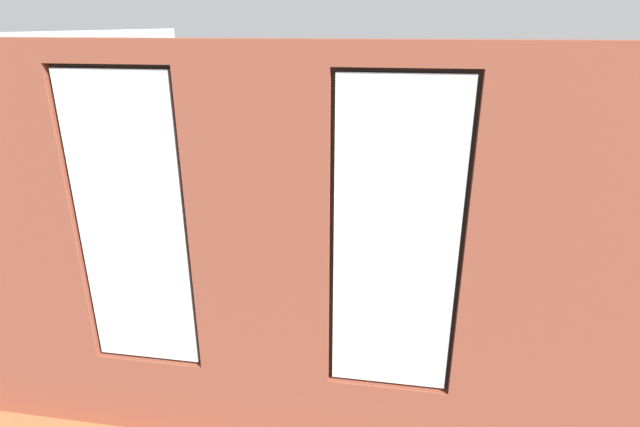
{
  "coord_description": "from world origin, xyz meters",
  "views": [
    {
      "loc": [
        -0.91,
        5.94,
        3.16
      ],
      "look_at": [
        -0.01,
        0.4,
        1.01
      ],
      "focal_mm": 28.0,
      "sensor_mm": 36.0,
      "label": 1
    }
  ],
  "objects_px": {
    "candle_jar": "(317,237)",
    "potted_plant_corner_near_left": "(496,193)",
    "potted_plant_foreground_right": "(208,169)",
    "potted_plant_near_tv": "(122,260)",
    "remote_black": "(333,248)",
    "media_console": "(128,245)",
    "tv_flatscreen": "(122,202)",
    "couch_by_window": "(241,351)",
    "coffee_table": "(327,248)",
    "cup_ceramic": "(354,239)",
    "potted_plant_between_couches": "(392,346)",
    "couch_left": "(520,282)",
    "papasan_chair": "(315,190)",
    "potted_plant_by_left_couch": "(470,232)"
  },
  "relations": [
    {
      "from": "candle_jar",
      "to": "potted_plant_corner_near_left",
      "type": "relative_size",
      "value": 0.1
    },
    {
      "from": "candle_jar",
      "to": "potted_plant_foreground_right",
      "type": "relative_size",
      "value": 0.08
    },
    {
      "from": "potted_plant_near_tv",
      "to": "remote_black",
      "type": "bearing_deg",
      "value": -155.58
    },
    {
      "from": "media_console",
      "to": "tv_flatscreen",
      "type": "bearing_deg",
      "value": -90.0
    },
    {
      "from": "couch_by_window",
      "to": "coffee_table",
      "type": "distance_m",
      "value": 2.31
    },
    {
      "from": "cup_ceramic",
      "to": "potted_plant_near_tv",
      "type": "distance_m",
      "value": 2.89
    },
    {
      "from": "couch_by_window",
      "to": "coffee_table",
      "type": "bearing_deg",
      "value": -101.62
    },
    {
      "from": "coffee_table",
      "to": "potted_plant_between_couches",
      "type": "xyz_separation_m",
      "value": [
        -0.9,
        2.22,
        0.14
      ]
    },
    {
      "from": "tv_flatscreen",
      "to": "potted_plant_foreground_right",
      "type": "distance_m",
      "value": 2.38
    },
    {
      "from": "tv_flatscreen",
      "to": "potted_plant_between_couches",
      "type": "relative_size",
      "value": 1.31
    },
    {
      "from": "media_console",
      "to": "cup_ceramic",
      "type": "bearing_deg",
      "value": -175.06
    },
    {
      "from": "couch_left",
      "to": "papasan_chair",
      "type": "xyz_separation_m",
      "value": [
        2.9,
        -2.7,
        0.11
      ]
    },
    {
      "from": "media_console",
      "to": "potted_plant_corner_near_left",
      "type": "height_order",
      "value": "potted_plant_corner_near_left"
    },
    {
      "from": "potted_plant_near_tv",
      "to": "potted_plant_between_couches",
      "type": "height_order",
      "value": "potted_plant_near_tv"
    },
    {
      "from": "papasan_chair",
      "to": "potted_plant_between_couches",
      "type": "height_order",
      "value": "potted_plant_between_couches"
    },
    {
      "from": "couch_by_window",
      "to": "papasan_chair",
      "type": "distance_m",
      "value": 4.5
    },
    {
      "from": "potted_plant_corner_near_left",
      "to": "potted_plant_between_couches",
      "type": "height_order",
      "value": "potted_plant_corner_near_left"
    },
    {
      "from": "media_console",
      "to": "potted_plant_by_left_couch",
      "type": "height_order",
      "value": "media_console"
    },
    {
      "from": "tv_flatscreen",
      "to": "potted_plant_between_couches",
      "type": "xyz_separation_m",
      "value": [
        -3.69,
        2.09,
        -0.4
      ]
    },
    {
      "from": "couch_by_window",
      "to": "potted_plant_by_left_couch",
      "type": "bearing_deg",
      "value": -126.83
    },
    {
      "from": "remote_black",
      "to": "media_console",
      "type": "bearing_deg",
      "value": -93.57
    },
    {
      "from": "media_console",
      "to": "couch_by_window",
      "type": "bearing_deg",
      "value": 137.33
    },
    {
      "from": "couch_left",
      "to": "media_console",
      "type": "height_order",
      "value": "couch_left"
    },
    {
      "from": "remote_black",
      "to": "potted_plant_foreground_right",
      "type": "distance_m",
      "value": 3.5
    },
    {
      "from": "couch_by_window",
      "to": "remote_black",
      "type": "height_order",
      "value": "couch_by_window"
    },
    {
      "from": "couch_by_window",
      "to": "papasan_chair",
      "type": "xyz_separation_m",
      "value": [
        0.07,
        -4.49,
        0.1
      ]
    },
    {
      "from": "couch_left",
      "to": "potted_plant_foreground_right",
      "type": "relative_size",
      "value": 1.39
    },
    {
      "from": "potted_plant_between_couches",
      "to": "potted_plant_by_left_couch",
      "type": "bearing_deg",
      "value": -108.27
    },
    {
      "from": "remote_black",
      "to": "papasan_chair",
      "type": "relative_size",
      "value": 0.16
    },
    {
      "from": "papasan_chair",
      "to": "potted_plant_by_left_couch",
      "type": "relative_size",
      "value": 2.03
    },
    {
      "from": "coffee_table",
      "to": "tv_flatscreen",
      "type": "xyz_separation_m",
      "value": [
        2.79,
        0.13,
        0.54
      ]
    },
    {
      "from": "coffee_table",
      "to": "potted_plant_foreground_right",
      "type": "distance_m",
      "value": 3.36
    },
    {
      "from": "media_console",
      "to": "potted_plant_by_left_couch",
      "type": "bearing_deg",
      "value": -166.98
    },
    {
      "from": "media_console",
      "to": "tv_flatscreen",
      "type": "relative_size",
      "value": 1.11
    },
    {
      "from": "media_console",
      "to": "potted_plant_between_couches",
      "type": "relative_size",
      "value": 1.46
    },
    {
      "from": "papasan_chair",
      "to": "potted_plant_between_couches",
      "type": "distance_m",
      "value": 4.67
    },
    {
      "from": "papasan_chair",
      "to": "potted_plant_by_left_couch",
      "type": "distance_m",
      "value": 2.8
    },
    {
      "from": "tv_flatscreen",
      "to": "potted_plant_corner_near_left",
      "type": "bearing_deg",
      "value": -155.54
    },
    {
      "from": "couch_left",
      "to": "candle_jar",
      "type": "bearing_deg",
      "value": -100.57
    },
    {
      "from": "candle_jar",
      "to": "potted_plant_corner_near_left",
      "type": "bearing_deg",
      "value": -140.66
    },
    {
      "from": "media_console",
      "to": "potted_plant_corner_near_left",
      "type": "bearing_deg",
      "value": -155.51
    },
    {
      "from": "tv_flatscreen",
      "to": "papasan_chair",
      "type": "relative_size",
      "value": 1.02
    },
    {
      "from": "remote_black",
      "to": "papasan_chair",
      "type": "bearing_deg",
      "value": -168.68
    },
    {
      "from": "candle_jar",
      "to": "potted_plant_between_couches",
      "type": "distance_m",
      "value": 2.55
    },
    {
      "from": "potted_plant_corner_near_left",
      "to": "tv_flatscreen",
      "type": "bearing_deg",
      "value": 24.46
    },
    {
      "from": "tv_flatscreen",
      "to": "potted_plant_corner_near_left",
      "type": "distance_m",
      "value": 5.83
    },
    {
      "from": "media_console",
      "to": "potted_plant_by_left_couch",
      "type": "xyz_separation_m",
      "value": [
        -4.74,
        -1.1,
        0.06
      ]
    },
    {
      "from": "candle_jar",
      "to": "remote_black",
      "type": "relative_size",
      "value": 0.65
    },
    {
      "from": "coffee_table",
      "to": "papasan_chair",
      "type": "relative_size",
      "value": 1.17
    },
    {
      "from": "coffee_table",
      "to": "potted_plant_near_tv",
      "type": "height_order",
      "value": "potted_plant_near_tv"
    }
  ]
}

